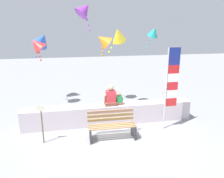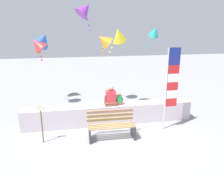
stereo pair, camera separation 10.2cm
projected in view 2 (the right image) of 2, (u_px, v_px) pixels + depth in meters
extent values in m
plane|color=gray|center=(115.00, 138.00, 7.25)|extent=(40.00, 40.00, 0.00)
cube|color=#BFB2B9|center=(109.00, 114.00, 8.26)|extent=(6.28, 0.56, 0.74)
cube|color=#9A7650|center=(113.00, 128.00, 6.92)|extent=(1.55, 0.10, 0.03)
cube|color=#A5845B|center=(112.00, 127.00, 7.03)|extent=(1.55, 0.10, 0.03)
cube|color=#977F49|center=(111.00, 125.00, 7.13)|extent=(1.55, 0.10, 0.03)
cube|color=#A77954|center=(111.00, 124.00, 7.24)|extent=(1.55, 0.10, 0.03)
cube|color=#A2804C|center=(110.00, 119.00, 7.31)|extent=(1.55, 0.08, 0.10)
cube|color=#94764B|center=(110.00, 115.00, 7.29)|extent=(1.55, 0.08, 0.10)
cube|color=#9D7059|center=(110.00, 111.00, 7.28)|extent=(1.55, 0.08, 0.10)
cube|color=#2D2D33|center=(90.00, 134.00, 7.03)|extent=(0.06, 0.53, 0.45)
cube|color=#2D2D33|center=(133.00, 131.00, 7.25)|extent=(0.06, 0.53, 0.45)
cube|color=brown|center=(111.00, 103.00, 8.13)|extent=(0.45, 0.37, 0.12)
cube|color=#D23440|center=(111.00, 96.00, 8.05)|extent=(0.35, 0.22, 0.43)
cylinder|color=tan|center=(105.00, 98.00, 8.01)|extent=(0.07, 0.17, 0.31)
cylinder|color=tan|center=(117.00, 97.00, 8.09)|extent=(0.07, 0.17, 0.31)
sphere|color=tan|center=(111.00, 88.00, 7.97)|extent=(0.21, 0.21, 0.21)
cube|color=brown|center=(119.00, 103.00, 8.19)|extent=(0.27, 0.22, 0.07)
cube|color=#278D4F|center=(119.00, 99.00, 8.15)|extent=(0.21, 0.14, 0.26)
cylinder|color=#997152|center=(116.00, 100.00, 8.12)|extent=(0.04, 0.10, 0.19)
cylinder|color=#997152|center=(123.00, 100.00, 8.17)|extent=(0.04, 0.10, 0.19)
sphere|color=#997152|center=(119.00, 94.00, 8.09)|extent=(0.13, 0.13, 0.13)
cylinder|color=#B7B7BC|center=(166.00, 90.00, 7.50)|extent=(0.05, 0.05, 2.87)
cube|color=red|center=(171.00, 102.00, 7.66)|extent=(0.40, 0.02, 0.29)
cube|color=white|center=(172.00, 94.00, 7.58)|extent=(0.40, 0.02, 0.29)
cube|color=red|center=(172.00, 86.00, 7.50)|extent=(0.40, 0.02, 0.29)
cube|color=white|center=(173.00, 78.00, 7.42)|extent=(0.40, 0.02, 0.29)
cube|color=red|center=(174.00, 69.00, 7.34)|extent=(0.40, 0.02, 0.29)
cube|color=navy|center=(174.00, 61.00, 7.26)|extent=(0.40, 0.02, 0.29)
cube|color=navy|center=(175.00, 52.00, 7.18)|extent=(0.40, 0.02, 0.29)
cone|color=blue|center=(43.00, 40.00, 10.04)|extent=(1.16, 1.17, 0.92)
sphere|color=blue|center=(42.00, 44.00, 10.01)|extent=(0.08, 0.08, 0.08)
sphere|color=blue|center=(40.00, 48.00, 9.98)|extent=(0.08, 0.08, 0.08)
sphere|color=blue|center=(39.00, 52.00, 9.95)|extent=(0.08, 0.08, 0.08)
sphere|color=blue|center=(37.00, 56.00, 9.92)|extent=(0.08, 0.08, 0.08)
cone|color=teal|center=(155.00, 32.00, 10.54)|extent=(0.75, 0.81, 0.59)
sphere|color=#19A3AB|center=(153.00, 36.00, 10.54)|extent=(0.08, 0.08, 0.08)
sphere|color=#19A3AB|center=(151.00, 40.00, 10.53)|extent=(0.08, 0.08, 0.08)
sphere|color=#19A3AB|center=(150.00, 44.00, 10.52)|extent=(0.08, 0.08, 0.08)
sphere|color=#19A3AB|center=(148.00, 48.00, 10.52)|extent=(0.08, 0.08, 0.08)
cone|color=purple|center=(85.00, 9.00, 7.94)|extent=(0.87, 0.76, 0.73)
sphere|color=purple|center=(86.00, 14.00, 7.91)|extent=(0.08, 0.08, 0.08)
sphere|color=purple|center=(87.00, 20.00, 7.87)|extent=(0.08, 0.08, 0.08)
sphere|color=purple|center=(89.00, 25.00, 7.84)|extent=(0.08, 0.08, 0.08)
sphere|color=purple|center=(90.00, 30.00, 7.80)|extent=(0.08, 0.08, 0.08)
cone|color=red|center=(37.00, 44.00, 9.26)|extent=(0.89, 0.74, 0.79)
sphere|color=red|center=(39.00, 48.00, 9.41)|extent=(0.08, 0.08, 0.08)
sphere|color=red|center=(40.00, 52.00, 9.55)|extent=(0.08, 0.08, 0.08)
sphere|color=red|center=(41.00, 56.00, 9.70)|extent=(0.08, 0.08, 0.08)
sphere|color=red|center=(42.00, 60.00, 9.85)|extent=(0.08, 0.08, 0.08)
cone|color=yellow|center=(119.00, 35.00, 8.97)|extent=(0.86, 0.94, 0.78)
sphere|color=yellow|center=(116.00, 39.00, 9.05)|extent=(0.08, 0.08, 0.08)
sphere|color=yellow|center=(114.00, 44.00, 9.13)|extent=(0.08, 0.08, 0.08)
sphere|color=yellow|center=(112.00, 48.00, 9.22)|extent=(0.08, 0.08, 0.08)
sphere|color=yellow|center=(110.00, 52.00, 9.30)|extent=(0.08, 0.08, 0.08)
cone|color=orange|center=(104.00, 40.00, 9.73)|extent=(0.81, 0.65, 0.83)
sphere|color=orange|center=(103.00, 44.00, 9.87)|extent=(0.08, 0.08, 0.08)
sphere|color=orange|center=(103.00, 48.00, 10.02)|extent=(0.08, 0.08, 0.08)
sphere|color=orange|center=(103.00, 52.00, 10.16)|extent=(0.08, 0.08, 0.08)
sphere|color=orange|center=(103.00, 55.00, 10.31)|extent=(0.08, 0.08, 0.08)
cylinder|color=brown|center=(42.00, 127.00, 6.83)|extent=(0.04, 0.04, 1.06)
cube|color=beige|center=(40.00, 108.00, 6.66)|extent=(0.24, 0.05, 0.18)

